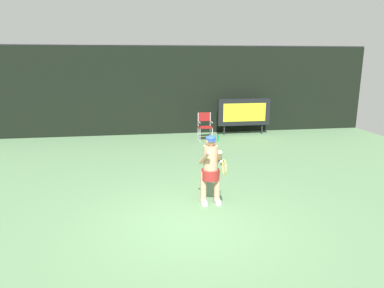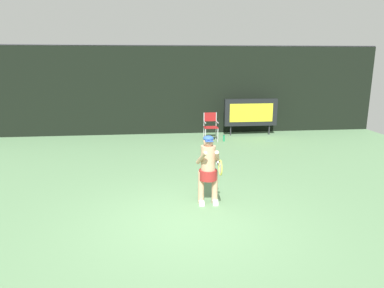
% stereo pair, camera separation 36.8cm
% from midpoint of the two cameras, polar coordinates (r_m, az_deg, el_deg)
% --- Properties ---
extents(ground, '(18.00, 22.00, 0.03)m').
position_cam_midpoint_polar(ground, '(6.74, -1.27, -13.47)').
color(ground, '#60895D').
extents(backdrop_screen, '(18.00, 0.12, 3.66)m').
position_cam_midpoint_polar(backdrop_screen, '(14.71, -5.88, 8.62)').
color(backdrop_screen, black).
rests_on(backdrop_screen, ground).
extents(scoreboard, '(2.20, 0.21, 1.50)m').
position_cam_midpoint_polar(scoreboard, '(14.69, 7.75, 5.17)').
color(scoreboard, black).
rests_on(scoreboard, ground).
extents(umpire_chair, '(0.52, 0.44, 1.08)m').
position_cam_midpoint_polar(umpire_chair, '(13.51, 1.33, 3.15)').
color(umpire_chair, '#B7B7BC').
rests_on(umpire_chair, ground).
extents(water_bottle, '(0.07, 0.07, 0.27)m').
position_cam_midpoint_polar(water_bottle, '(13.52, 3.53, 1.00)').
color(water_bottle, '#1D8D55').
rests_on(water_bottle, ground).
extents(tennis_player, '(0.53, 0.60, 1.51)m').
position_cam_midpoint_polar(tennis_player, '(7.49, 1.64, -3.72)').
color(tennis_player, white).
rests_on(tennis_player, ground).
extents(tennis_racket, '(0.03, 0.60, 0.31)m').
position_cam_midpoint_polar(tennis_racket, '(6.93, 3.72, -3.76)').
color(tennis_racket, black).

